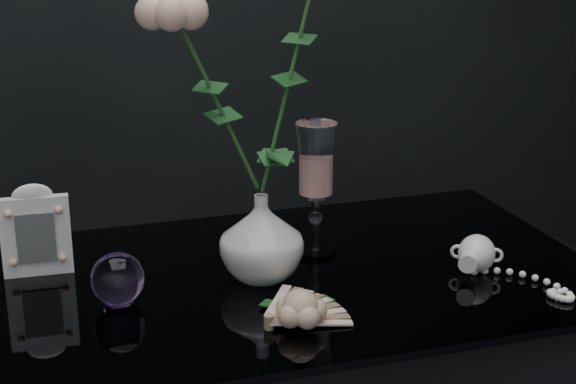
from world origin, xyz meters
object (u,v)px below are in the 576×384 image
object	(u,v)px
wine_glass	(316,190)
loose_rose	(301,308)
picture_frame	(35,230)
pearl_jar	(477,252)
vase	(262,237)
paperweight	(118,279)

from	to	relation	value
wine_glass	loose_rose	world-z (taller)	wine_glass
picture_frame	pearl_jar	size ratio (longest dim) A/B	0.70
vase	wine_glass	world-z (taller)	wine_glass
vase	pearl_jar	bearing A→B (deg)	-12.04
picture_frame	wine_glass	bearing A→B (deg)	-3.49
paperweight	pearl_jar	world-z (taller)	paperweight
loose_rose	paperweight	bearing A→B (deg)	155.44
vase	loose_rose	bearing A→B (deg)	-88.14
paperweight	vase	bearing A→B (deg)	5.87
loose_rose	pearl_jar	bearing A→B (deg)	25.91
picture_frame	loose_rose	world-z (taller)	picture_frame
vase	picture_frame	bearing A→B (deg)	159.71
paperweight	wine_glass	bearing A→B (deg)	15.67
wine_glass	paperweight	distance (m)	0.35
picture_frame	paperweight	distance (m)	0.18
picture_frame	vase	bearing A→B (deg)	-17.29
vase	pearl_jar	size ratio (longest dim) A/B	0.64
wine_glass	pearl_jar	xyz separation A→B (m)	(0.22, -0.14, -0.08)
wine_glass	loose_rose	bearing A→B (deg)	-113.69
wine_glass	paperweight	world-z (taller)	wine_glass
loose_rose	pearl_jar	size ratio (longest dim) A/B	0.75
pearl_jar	picture_frame	bearing A→B (deg)	-164.24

